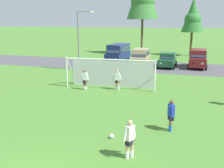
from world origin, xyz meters
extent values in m
plane|color=#477A2D|center=(0.00, 15.00, 0.00)|extent=(400.00, 400.00, 0.00)
cube|color=#4C4C51|center=(0.00, 25.72, 0.00)|extent=(52.00, 8.40, 0.01)
sphere|color=white|center=(1.55, 4.93, 0.11)|extent=(0.22, 0.22, 0.22)
sphere|color=black|center=(1.55, 4.93, 0.12)|extent=(0.08, 0.08, 0.08)
sphere|color=red|center=(1.61, 4.93, 0.11)|extent=(0.07, 0.07, 0.07)
cylinder|color=white|center=(2.28, 13.97, 1.22)|extent=(0.12, 0.12, 2.44)
cylinder|color=white|center=(-5.03, 13.47, 1.22)|extent=(0.12, 0.12, 2.44)
cylinder|color=white|center=(-1.37, 13.72, 2.44)|extent=(7.31, 0.62, 0.12)
cylinder|color=white|center=(2.22, 14.87, 1.34)|extent=(0.22, 1.95, 2.46)
cylinder|color=white|center=(-5.09, 14.36, 1.34)|extent=(0.22, 1.95, 2.46)
cube|color=silver|center=(-1.44, 14.71, 1.10)|extent=(6.94, 0.52, 2.20)
cylinder|color=tan|center=(2.70, 3.32, 0.40)|extent=(0.14, 0.14, 0.80)
cylinder|color=tan|center=(2.86, 3.47, 0.40)|extent=(0.14, 0.14, 0.80)
cylinder|color=white|center=(2.70, 3.32, 0.16)|extent=(0.15, 0.15, 0.32)
cylinder|color=white|center=(2.86, 3.47, 0.16)|extent=(0.15, 0.15, 0.32)
cube|color=black|center=(2.78, 3.39, 0.72)|extent=(0.34, 0.40, 0.28)
cube|color=silver|center=(2.78, 3.39, 1.10)|extent=(0.37, 0.44, 0.60)
sphere|color=tan|center=(2.78, 3.39, 1.53)|extent=(0.22, 0.22, 0.22)
cylinder|color=silver|center=(2.64, 3.18, 1.08)|extent=(0.17, 0.25, 0.55)
cylinder|color=silver|center=(2.91, 3.61, 1.08)|extent=(0.17, 0.25, 0.55)
cylinder|color=brown|center=(4.14, 6.57, 0.40)|extent=(0.14, 0.14, 0.80)
cylinder|color=brown|center=(4.13, 6.79, 0.40)|extent=(0.14, 0.14, 0.80)
cylinder|color=blue|center=(4.14, 6.57, 0.16)|extent=(0.15, 0.15, 0.32)
cylinder|color=blue|center=(4.13, 6.79, 0.16)|extent=(0.15, 0.15, 0.32)
cube|color=black|center=(4.14, 6.68, 0.72)|extent=(0.34, 0.40, 0.28)
cube|color=#1E38B7|center=(4.14, 6.68, 1.10)|extent=(0.38, 0.45, 0.60)
sphere|color=brown|center=(4.14, 6.68, 1.53)|extent=(0.22, 0.22, 0.22)
cylinder|color=#1E38B7|center=(4.20, 6.44, 1.08)|extent=(0.18, 0.25, 0.55)
cylinder|color=#1E38B7|center=(4.07, 6.93, 1.08)|extent=(0.18, 0.25, 0.55)
cylinder|color=brown|center=(-3.12, 12.95, 0.40)|extent=(0.14, 0.14, 0.80)
cylinder|color=brown|center=(-3.34, 13.14, 0.40)|extent=(0.14, 0.14, 0.80)
cylinder|color=white|center=(-3.12, 12.95, 0.16)|extent=(0.15, 0.15, 0.32)
cylinder|color=white|center=(-3.34, 13.14, 0.16)|extent=(0.15, 0.15, 0.32)
cube|color=black|center=(-3.23, 13.04, 0.72)|extent=(0.36, 0.25, 0.28)
cube|color=white|center=(-3.23, 13.04, 1.10)|extent=(0.40, 0.28, 0.60)
sphere|color=brown|center=(-3.23, 13.04, 1.53)|extent=(0.22, 0.22, 0.22)
cylinder|color=white|center=(-2.97, 13.03, 1.08)|extent=(0.24, 0.11, 0.55)
cylinder|color=white|center=(-3.48, 13.06, 1.08)|extent=(0.24, 0.11, 0.55)
cylinder|color=tan|center=(-0.60, 13.72, 0.40)|extent=(0.14, 0.14, 0.80)
cylinder|color=tan|center=(-0.81, 13.80, 0.40)|extent=(0.14, 0.14, 0.80)
cylinder|color=white|center=(-0.60, 13.72, 0.16)|extent=(0.15, 0.15, 0.32)
cylinder|color=white|center=(-0.81, 13.80, 0.16)|extent=(0.15, 0.15, 0.32)
cube|color=black|center=(-0.71, 13.76, 0.72)|extent=(0.37, 0.27, 0.28)
cube|color=silver|center=(-0.71, 13.76, 1.10)|extent=(0.41, 0.30, 0.60)
sphere|color=tan|center=(-0.71, 13.76, 1.53)|extent=(0.22, 0.22, 0.22)
cylinder|color=silver|center=(-0.45, 13.76, 1.08)|extent=(0.24, 0.12, 0.55)
cylinder|color=silver|center=(-0.96, 13.76, 1.08)|extent=(0.24, 0.12, 0.55)
cube|color=navy|center=(-4.34, 26.88, 0.87)|extent=(2.32, 4.94, 1.10)
cube|color=navy|center=(-4.33, 27.08, 1.97)|extent=(2.11, 4.23, 1.10)
cube|color=#28384C|center=(-4.48, 25.12, 1.95)|extent=(1.70, 0.59, 0.91)
cube|color=#28384C|center=(-3.42, 27.01, 1.97)|extent=(0.31, 3.48, 0.77)
cube|color=white|center=(-3.99, 24.49, 0.92)|extent=(0.29, 0.10, 0.20)
cube|color=white|center=(-5.06, 24.57, 0.92)|extent=(0.29, 0.10, 0.20)
cube|color=#B21414|center=(-3.62, 29.20, 0.92)|extent=(0.29, 0.10, 0.20)
cube|color=#B21414|center=(-4.70, 29.28, 0.92)|extent=(0.29, 0.10, 0.20)
cylinder|color=black|center=(-3.48, 25.33, 0.32)|extent=(0.29, 0.66, 0.64)
cylinder|color=black|center=(-5.43, 25.48, 0.32)|extent=(0.29, 0.66, 0.64)
cylinder|color=black|center=(-3.25, 28.29, 0.32)|extent=(0.29, 0.66, 0.64)
cylinder|color=black|center=(-5.21, 28.44, 0.32)|extent=(0.29, 0.66, 0.64)
cube|color=tan|center=(-1.03, 25.21, 0.82)|extent=(2.02, 4.65, 1.00)
cube|color=tan|center=(-1.04, 25.41, 1.74)|extent=(1.83, 3.05, 0.84)
cube|color=#28384C|center=(-1.00, 23.99, 1.72)|extent=(1.62, 0.42, 0.71)
cube|color=#28384C|center=(-0.16, 25.44, 1.74)|extent=(0.11, 2.55, 0.59)
cube|color=white|center=(-0.45, 22.97, 0.87)|extent=(0.28, 0.09, 0.20)
cube|color=white|center=(-1.49, 22.94, 0.87)|extent=(0.28, 0.09, 0.20)
cube|color=#B21414|center=(-0.57, 27.49, 0.87)|extent=(0.28, 0.09, 0.20)
cube|color=#B21414|center=(-1.62, 27.46, 0.87)|extent=(0.28, 0.09, 0.20)
cylinder|color=black|center=(-0.05, 23.81, 0.32)|extent=(0.26, 0.65, 0.64)
cylinder|color=black|center=(-1.94, 23.76, 0.32)|extent=(0.26, 0.65, 0.64)
cylinder|color=black|center=(-0.12, 26.67, 0.32)|extent=(0.26, 0.65, 0.64)
cylinder|color=black|center=(-2.02, 26.61, 0.32)|extent=(0.26, 0.65, 0.64)
cube|color=#194C2D|center=(2.13, 25.88, 0.70)|extent=(1.88, 4.23, 0.76)
cube|color=#194C2D|center=(2.13, 26.03, 1.40)|extent=(1.70, 2.13, 0.64)
cube|color=#28384C|center=(2.11, 25.06, 1.38)|extent=(1.54, 0.35, 0.55)
cube|color=#28384C|center=(2.97, 26.01, 1.40)|extent=(0.08, 1.79, 0.45)
cube|color=white|center=(2.58, 23.81, 0.75)|extent=(0.28, 0.09, 0.20)
cube|color=white|center=(1.59, 23.83, 0.75)|extent=(0.28, 0.09, 0.20)
cube|color=#B21414|center=(2.66, 27.93, 0.75)|extent=(0.28, 0.09, 0.20)
cube|color=#B21414|center=(1.67, 27.95, 0.75)|extent=(0.28, 0.09, 0.20)
cylinder|color=black|center=(3.00, 24.56, 0.32)|extent=(0.25, 0.64, 0.64)
cylinder|color=black|center=(1.20, 24.59, 0.32)|extent=(0.25, 0.64, 0.64)
cylinder|color=black|center=(3.05, 27.16, 0.32)|extent=(0.25, 0.64, 0.64)
cylinder|color=black|center=(1.25, 27.20, 0.32)|extent=(0.25, 0.64, 0.64)
cube|color=maroon|center=(5.62, 26.57, 0.82)|extent=(2.01, 4.64, 1.00)
cube|color=maroon|center=(5.63, 26.77, 1.74)|extent=(1.82, 3.04, 0.84)
cube|color=#28384C|center=(5.60, 25.35, 1.72)|extent=(1.62, 0.42, 0.71)
cube|color=#28384C|center=(6.51, 26.75, 1.74)|extent=(0.10, 2.55, 0.59)
cube|color=white|center=(6.09, 24.30, 0.87)|extent=(0.28, 0.09, 0.20)
cube|color=white|center=(5.05, 24.32, 0.87)|extent=(0.28, 0.09, 0.20)
cube|color=#B21414|center=(6.20, 28.82, 0.87)|extent=(0.28, 0.09, 0.20)
cube|color=#B21414|center=(5.16, 28.84, 0.87)|extent=(0.28, 0.09, 0.20)
cylinder|color=black|center=(6.54, 25.12, 0.32)|extent=(0.25, 0.65, 0.64)
cylinder|color=black|center=(4.64, 25.17, 0.32)|extent=(0.25, 0.65, 0.64)
cylinder|color=black|center=(6.61, 27.98, 0.32)|extent=(0.25, 0.65, 0.64)
cylinder|color=black|center=(4.71, 28.02, 0.32)|extent=(0.25, 0.65, 0.64)
cylinder|color=brown|center=(-3.22, 37.39, 2.86)|extent=(0.36, 0.36, 5.71)
sphere|color=#387533|center=(-3.22, 37.39, 8.51)|extent=(3.86, 3.86, 3.86)
cylinder|color=brown|center=(4.63, 37.65, 1.87)|extent=(0.36, 0.36, 3.74)
cone|color=#2D702D|center=(4.63, 37.65, 6.37)|extent=(3.37, 3.37, 5.24)
sphere|color=#2D702D|center=(4.63, 37.65, 5.58)|extent=(2.53, 2.53, 2.53)
cylinder|color=slate|center=(-7.11, 20.62, 3.26)|extent=(0.18, 0.18, 6.53)
cylinder|color=slate|center=(-7.11, 20.62, 0.15)|extent=(0.32, 0.32, 0.30)
cylinder|color=slate|center=(-6.31, 20.62, 6.43)|extent=(1.60, 0.10, 0.10)
ellipsoid|color=white|center=(-5.51, 20.62, 6.35)|extent=(0.48, 0.28, 0.20)
camera|label=1|loc=(4.97, -6.19, 5.47)|focal=42.23mm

